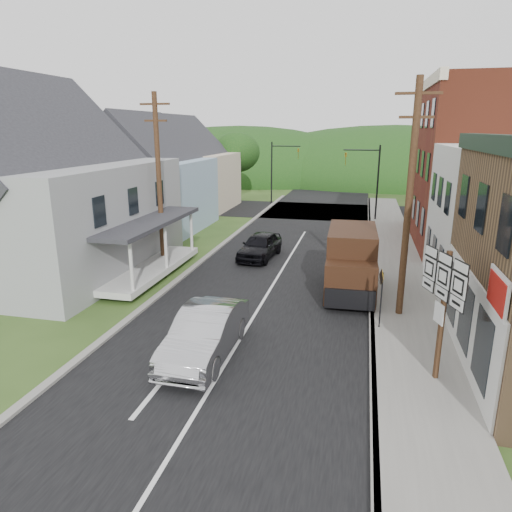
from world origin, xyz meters
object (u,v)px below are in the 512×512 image
Objects in this scene: silver_sedan at (205,334)px; warning_sign at (381,290)px; delivery_van at (351,262)px; route_sign_cluster at (443,298)px; dark_sedan at (260,246)px.

warning_sign is (5.55, 3.33, 0.78)m from silver_sedan.
delivery_van is 4.04m from warning_sign.
silver_sedan is 6.52m from warning_sign.
route_sign_cluster is 1.71× the size of warning_sign.
warning_sign is (-1.49, 3.31, -1.06)m from route_sign_cluster.
route_sign_cluster is at bearing 0.27° from silver_sedan.
route_sign_cluster is at bearing -76.91° from warning_sign.
route_sign_cluster reaches higher than dark_sedan.
delivery_van is at bearing 89.88° from route_sign_cluster.
warning_sign is at bearing -74.52° from delivery_van.
delivery_van is at bearing 95.89° from warning_sign.
route_sign_cluster reaches higher than silver_sedan.
dark_sedan is 10.75m from warning_sign.
dark_sedan is 1.12× the size of route_sign_cluster.
delivery_van is 1.36× the size of route_sign_cluster.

